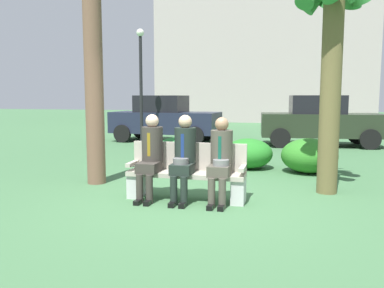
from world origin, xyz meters
name	(u,v)px	position (x,y,z in m)	size (l,w,h in m)	color
ground_plane	(193,203)	(0.00, 0.00, 0.00)	(80.00, 80.00, 0.00)	#3F6C43
park_bench	(187,173)	(-0.17, 0.24, 0.42)	(1.88, 0.44, 0.90)	#B7AD9E
seated_man_left	(151,152)	(-0.73, 0.12, 0.75)	(0.34, 0.72, 1.35)	#38332D
seated_man_middle	(184,154)	(-0.18, 0.11, 0.75)	(0.34, 0.72, 1.35)	#1E2823
seated_man_right	(221,156)	(0.40, 0.11, 0.73)	(0.34, 0.72, 1.32)	#4C473D
palm_tree_short	(334,15)	(2.05, 1.22, 2.96)	(1.31, 1.33, 4.16)	brown
shrub_near_bench	(176,150)	(-1.30, 3.52, 0.32)	(1.03, 0.94, 0.64)	#267732
shrub_mid_lawn	(309,156)	(1.83, 2.99, 0.37)	(1.19, 1.09, 0.75)	#2E7924
shrub_far_lawn	(248,154)	(0.50, 3.21, 0.34)	(1.10, 1.01, 0.69)	#277926
parked_car_near	(165,119)	(-3.06, 8.02, 0.84)	(3.99, 1.90, 1.68)	#1E2338
parked_car_far	(320,121)	(2.37, 8.01, 0.84)	(4.03, 2.00, 1.68)	#232D1E
street_lamp	(141,76)	(-3.23, 6.15, 2.29)	(0.24, 0.24, 3.75)	black
building_backdrop	(266,22)	(-0.50, 23.60, 6.95)	(14.50, 9.05, 13.86)	#AD9E9C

